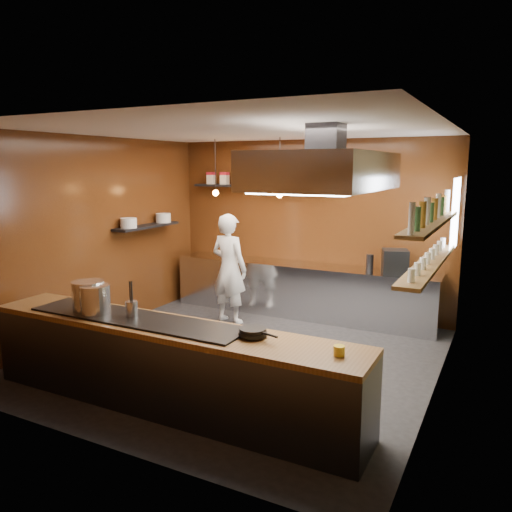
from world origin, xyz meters
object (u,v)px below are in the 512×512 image
Objects in this scene: espresso_machine at (395,262)px; chef at (229,269)px; extractor_hood at (325,170)px; stockpot_large at (95,299)px; stockpot_small at (89,296)px.

chef reaches higher than espresso_machine.
extractor_hood is at bearing -115.04° from espresso_machine.
stockpot_large is 0.18× the size of chef.
extractor_hood is 5.26× the size of espresso_machine.
stockpot_small is at bearing 159.37° from stockpot_large.
espresso_machine reaches higher than stockpot_large.
stockpot_large is 4.54m from espresso_machine.
chef is at bearing 87.05° from stockpot_small.
stockpot_small is 0.20× the size of chef.
extractor_hood is 2.99m from stockpot_small.
extractor_hood is at bearing 30.29° from stockpot_large.
espresso_machine is 0.21× the size of chef.
espresso_machine is at bearing 57.01° from stockpot_large.
extractor_hood is 3.20m from chef.
stockpot_large is at bearing -20.63° from stockpot_small.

